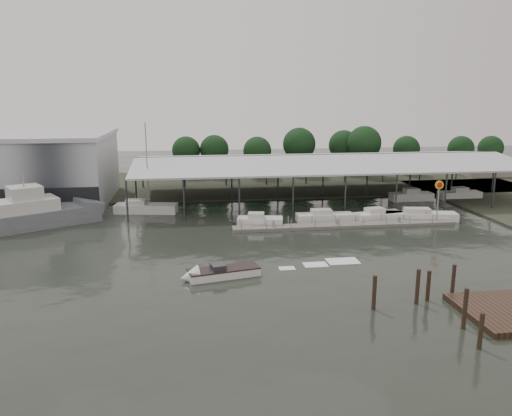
{
  "coord_description": "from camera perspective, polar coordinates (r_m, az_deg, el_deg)",
  "views": [
    {
      "loc": [
        -3.93,
        -47.71,
        16.09
      ],
      "look_at": [
        4.01,
        11.11,
        2.5
      ],
      "focal_mm": 35.0,
      "sensor_mm": 36.0,
      "label": 1
    }
  ],
  "objects": [
    {
      "name": "grey_trawler",
      "position": [
        67.63,
        -23.89,
        -0.61
      ],
      "size": [
        16.02,
        12.18,
        8.84
      ],
      "rotation": [
        0.0,
        0.0,
        0.53
      ],
      "color": "slate",
      "rests_on": "ground"
    },
    {
      "name": "speedboat_underway",
      "position": [
        45.24,
        -4.45,
        -7.45
      ],
      "size": [
        17.97,
        5.73,
        2.0
      ],
      "rotation": [
        0.0,
        0.0,
        3.36
      ],
      "color": "white",
      "rests_on": "ground"
    },
    {
      "name": "horizon_tree_line",
      "position": [
        100.65,
        8.74,
        6.9
      ],
      "size": [
        68.08,
        9.89,
        10.03
      ],
      "color": "#322316",
      "rests_on": "ground"
    },
    {
      "name": "ground",
      "position": [
        50.5,
        -2.84,
        -5.7
      ],
      "size": [
        200.0,
        200.0,
        0.0
      ],
      "primitive_type": "plane",
      "color": "#242A22",
      "rests_on": "ground"
    },
    {
      "name": "floating_dock",
      "position": [
        62.78,
        10.13,
        -1.97
      ],
      "size": [
        28.0,
        2.0,
        1.4
      ],
      "color": "slate",
      "rests_on": "ground"
    },
    {
      "name": "mooring_pilings",
      "position": [
        40.29,
        19.71,
        -9.83
      ],
      "size": [
        7.92,
        9.2,
        3.6
      ],
      "color": "#38281C",
      "rests_on": "ground"
    },
    {
      "name": "land_strip_far",
      "position": [
        91.21,
        -5.1,
        2.75
      ],
      "size": [
        140.0,
        30.0,
        0.3
      ],
      "color": "#34392B",
      "rests_on": "ground"
    },
    {
      "name": "moored_cruiser_3",
      "position": [
        68.34,
        18.19,
        -0.85
      ],
      "size": [
        9.63,
        3.72,
        1.7
      ],
      "rotation": [
        0.0,
        0.0,
        -0.17
      ],
      "color": "white",
      "rests_on": "ground"
    },
    {
      "name": "moored_cruiser_0",
      "position": [
        62.35,
        0.4,
        -1.48
      ],
      "size": [
        5.95,
        3.23,
        1.7
      ],
      "rotation": [
        0.0,
        0.0,
        -0.19
      ],
      "color": "white",
      "rests_on": "ground"
    },
    {
      "name": "moored_cruiser_2",
      "position": [
        66.94,
        13.74,
        -0.85
      ],
      "size": [
        7.01,
        3.53,
        1.7
      ],
      "rotation": [
        0.0,
        0.0,
        0.21
      ],
      "color": "white",
      "rests_on": "ground"
    },
    {
      "name": "shell_fuel_sign",
      "position": [
        66.59,
        20.16,
        1.57
      ],
      "size": [
        1.1,
        0.18,
        5.55
      ],
      "color": "gray",
      "rests_on": "ground"
    },
    {
      "name": "covered_boat_shed",
      "position": [
        79.18,
        7.74,
        5.56
      ],
      "size": [
        58.24,
        24.0,
        6.96
      ],
      "color": "silver",
      "rests_on": "ground"
    },
    {
      "name": "moored_cruiser_1",
      "position": [
        64.89,
        7.81,
        -1.02
      ],
      "size": [
        7.39,
        2.37,
        1.7
      ],
      "rotation": [
        0.0,
        0.0,
        -0.02
      ],
      "color": "white",
      "rests_on": "ground"
    },
    {
      "name": "storage_warehouse",
      "position": [
        82.01,
        -24.75,
        4.15
      ],
      "size": [
        24.5,
        20.5,
        10.5
      ],
      "color": "#AAAFB5",
      "rests_on": "ground"
    },
    {
      "name": "white_sailboat",
      "position": [
        70.87,
        -12.56,
        0.0
      ],
      "size": [
        8.79,
        3.87,
        12.59
      ],
      "rotation": [
        0.0,
        0.0,
        -0.15
      ],
      "color": "white",
      "rests_on": "ground"
    },
    {
      "name": "distant_commercial_buildings",
      "position": [
        112.71,
        26.44,
        4.29
      ],
      "size": [
        22.0,
        8.0,
        4.0
      ],
      "color": "gray",
      "rests_on": "ground"
    }
  ]
}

